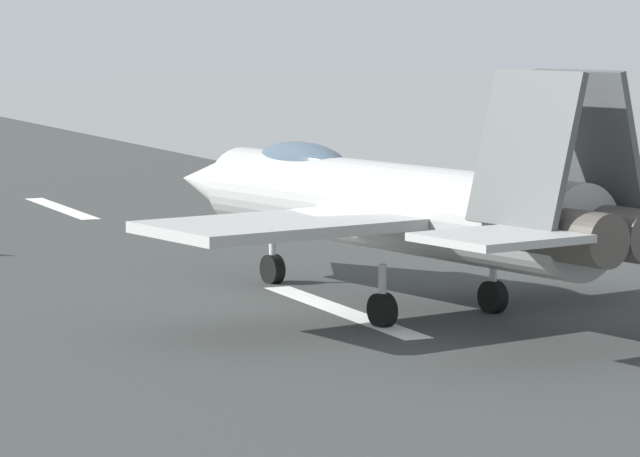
# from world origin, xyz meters

# --- Properties ---
(ground_plane) EXTENTS (400.00, 400.00, 0.00)m
(ground_plane) POSITION_xyz_m (0.00, 0.00, 0.00)
(ground_plane) COLOR slate
(runway_strip) EXTENTS (240.00, 26.00, 0.02)m
(runway_strip) POSITION_xyz_m (-0.02, 0.00, 0.01)
(runway_strip) COLOR #363A38
(runway_strip) RESTS_ON ground
(fighter_jet) EXTENTS (17.78, 13.58, 5.69)m
(fighter_jet) POSITION_xyz_m (0.20, -1.13, 2.49)
(fighter_jet) COLOR #A3A5A2
(fighter_jet) RESTS_ON ground
(marker_cone_far) EXTENTS (0.44, 0.44, 0.55)m
(marker_cone_far) POSITION_xyz_m (26.88, -13.08, 0.28)
(marker_cone_far) COLOR orange
(marker_cone_far) RESTS_ON ground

